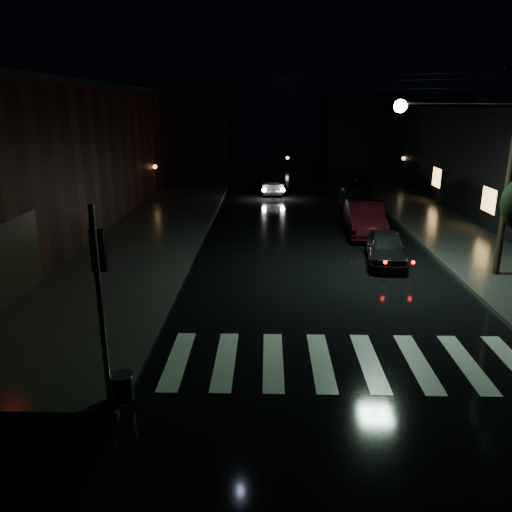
# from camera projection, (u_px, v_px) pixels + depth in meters

# --- Properties ---
(ground) EXTENTS (120.00, 120.00, 0.00)m
(ground) POSITION_uv_depth(u_px,v_px,m) (224.00, 371.00, 12.04)
(ground) COLOR black
(ground) RESTS_ON ground
(sidewalk_left) EXTENTS (6.00, 44.00, 0.15)m
(sidewalk_left) POSITION_uv_depth(u_px,v_px,m) (150.00, 228.00, 25.52)
(sidewalk_left) COLOR #282826
(sidewalk_left) RESTS_ON ground
(sidewalk_right) EXTENTS (4.00, 44.00, 0.15)m
(sidewalk_right) POSITION_uv_depth(u_px,v_px,m) (445.00, 230.00, 25.18)
(sidewalk_right) COLOR #282826
(sidewalk_right) RESTS_ON ground
(building_left) EXTENTS (10.00, 36.00, 7.00)m
(building_left) POSITION_uv_depth(u_px,v_px,m) (24.00, 156.00, 26.59)
(building_left) COLOR black
(building_left) RESTS_ON ground
(building_far_left) EXTENTS (14.00, 10.00, 8.00)m
(building_far_left) POSITION_uv_depth(u_px,v_px,m) (167.00, 125.00, 54.12)
(building_far_left) COLOR black
(building_far_left) RESTS_ON ground
(building_far_right) EXTENTS (14.00, 10.00, 7.00)m
(building_far_right) POSITION_uv_depth(u_px,v_px,m) (388.00, 130.00, 53.72)
(building_far_right) COLOR black
(building_far_right) RESTS_ON ground
(crosswalk) EXTENTS (9.00, 3.00, 0.01)m
(crosswalk) POSITION_uv_depth(u_px,v_px,m) (345.00, 362.00, 12.45)
(crosswalk) COLOR beige
(crosswalk) RESTS_ON ground
(signal_pole_corner) EXTENTS (0.68, 0.61, 4.20)m
(signal_pole_corner) POSITION_uv_depth(u_px,v_px,m) (112.00, 339.00, 10.24)
(signal_pole_corner) COLOR slate
(signal_pole_corner) RESTS_ON ground
(utility_pole) EXTENTS (4.92, 0.44, 8.00)m
(utility_pole) POSITION_uv_depth(u_px,v_px,m) (494.00, 151.00, 17.19)
(utility_pole) COLOR black
(utility_pole) RESTS_ON ground
(parked_car_a) EXTENTS (2.01, 3.91, 1.27)m
(parked_car_a) POSITION_uv_depth(u_px,v_px,m) (386.00, 248.00, 20.02)
(parked_car_a) COLOR black
(parked_car_a) RESTS_ON ground
(parked_car_b) EXTENTS (1.96, 4.90, 1.58)m
(parked_car_b) POSITION_uv_depth(u_px,v_px,m) (365.00, 218.00, 24.42)
(parked_car_b) COLOR black
(parked_car_b) RESTS_ON ground
(parked_car_c) EXTENTS (1.91, 4.51, 1.30)m
(parked_car_c) POSITION_uv_depth(u_px,v_px,m) (355.00, 198.00, 30.46)
(parked_car_c) COLOR black
(parked_car_c) RESTS_ON ground
(parked_car_d) EXTENTS (2.88, 5.16, 1.36)m
(parked_car_d) POSITION_uv_depth(u_px,v_px,m) (355.00, 185.00, 35.13)
(parked_car_d) COLOR black
(parked_car_d) RESTS_ON ground
(oncoming_car) EXTENTS (1.65, 4.23, 1.37)m
(oncoming_car) POSITION_uv_depth(u_px,v_px,m) (272.00, 184.00, 35.71)
(oncoming_car) COLOR black
(oncoming_car) RESTS_ON ground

